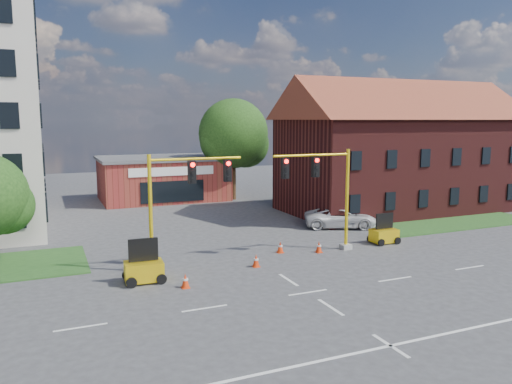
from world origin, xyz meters
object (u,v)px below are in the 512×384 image
at_px(signal_mast_west, 181,197).
at_px(trailer_east, 384,234).
at_px(pickup_white, 341,217).
at_px(signal_mast_east, 324,188).
at_px(trailer_west, 144,269).

height_order(signal_mast_west, trailer_east, signal_mast_west).
bearing_deg(pickup_white, signal_mast_west, 136.40).
height_order(signal_mast_west, signal_mast_east, same).
xyz_separation_m(signal_mast_east, trailer_west, (-11.06, -1.48, -3.26)).
bearing_deg(signal_mast_west, pickup_white, 22.15).
distance_m(trailer_west, pickup_white, 17.34).
relative_size(signal_mast_east, pickup_white, 1.16).
xyz_separation_m(trailer_east, pickup_white, (0.05, 5.19, 0.16)).
xyz_separation_m(signal_mast_east, trailer_east, (4.76, 0.31, -3.33)).
distance_m(signal_mast_west, trailer_east, 13.88).
bearing_deg(trailer_east, pickup_white, 89.63).
relative_size(signal_mast_east, trailer_west, 2.95).
height_order(trailer_west, trailer_east, trailer_west).
xyz_separation_m(signal_mast_east, pickup_white, (4.81, 5.50, -3.17)).
bearing_deg(signal_mast_west, trailer_west, -147.81).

